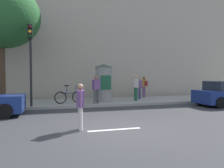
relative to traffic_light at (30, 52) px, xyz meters
The scene contains 13 objects.
ground_plane 6.82m from the traffic_light, 59.27° to the right, with size 80.00×80.00×0.00m, color #38383A.
sidewalk_curb 4.65m from the traffic_light, 29.44° to the left, with size 36.00×4.00×0.15m, color #9E9B93.
lane_markings 6.82m from the traffic_light, 59.27° to the right, with size 25.80×0.16×0.01m.
building_backdrop 7.88m from the traffic_light, 65.25° to the left, with size 36.00×5.00×11.30m, color #B7A893.
traffic_light is the anchor object (origin of this frame).
poster_column 4.88m from the traffic_light, 19.12° to the left, with size 1.21×1.21×2.42m.
street_tree 3.21m from the traffic_light, 137.64° to the left, with size 4.39×4.39×6.98m.
pedestrian_in_red_top 5.80m from the traffic_light, 67.91° to the right, with size 0.27×0.59×1.52m.
pedestrian_with_bag 6.74m from the traffic_light, ahead, with size 0.26×0.58×1.74m.
pedestrian_in_dark_shirt 8.72m from the traffic_light, 21.39° to the left, with size 0.51×0.52×1.60m.
pedestrian_with_backpack 7.48m from the traffic_light, 15.76° to the left, with size 0.63×0.24×1.55m.
pedestrian_near_pole 4.09m from the traffic_light, ahead, with size 0.57×0.50×1.65m.
bicycle_leaning 3.36m from the traffic_light, 23.02° to the left, with size 1.76×0.35×1.09m.
Camera 1 is at (-1.89, -6.55, 1.76)m, focal length 33.43 mm.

